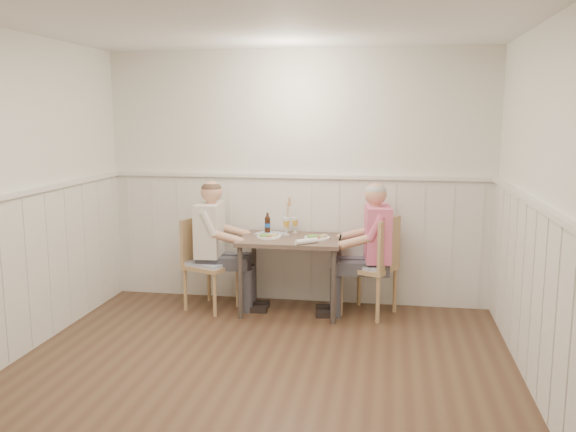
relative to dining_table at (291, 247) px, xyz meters
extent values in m
plane|color=#493020|center=(-0.01, -1.84, -0.65)|extent=(4.50, 4.50, 0.00)
cube|color=white|center=(-0.01, 0.41, 0.65)|extent=(4.00, 0.04, 2.60)
cube|color=white|center=(-0.01, -4.09, 0.65)|extent=(4.00, 0.04, 2.60)
cube|color=white|center=(1.99, -1.84, 0.65)|extent=(0.04, 4.50, 2.60)
cube|color=white|center=(-0.01, -1.84, 1.94)|extent=(4.00, 4.50, 0.02)
cube|color=white|center=(-0.01, 0.39, 0.00)|extent=(3.98, 0.03, 1.30)
cube|color=white|center=(1.98, -1.84, 0.00)|extent=(0.03, 4.48, 1.30)
cube|color=silver|center=(-0.01, 0.38, 0.67)|extent=(3.98, 0.06, 0.04)
cube|color=silver|center=(1.96, -1.84, 0.67)|extent=(0.06, 4.48, 0.04)
cube|color=#493E32|center=(0.00, 0.00, 0.08)|extent=(1.00, 0.70, 0.04)
cylinder|color=#3F3833|center=(-0.45, -0.30, -0.30)|extent=(0.05, 0.05, 0.71)
cylinder|color=#3F3833|center=(-0.45, 0.30, -0.30)|extent=(0.05, 0.05, 0.71)
cylinder|color=#3F3833|center=(0.45, -0.30, -0.30)|extent=(0.05, 0.05, 0.71)
cylinder|color=#3F3833|center=(0.45, 0.30, -0.30)|extent=(0.05, 0.05, 0.71)
cube|color=tan|center=(0.76, 0.04, -0.18)|extent=(0.61, 0.61, 0.04)
cube|color=#566B9D|center=(0.76, 0.04, -0.14)|extent=(0.55, 0.55, 0.03)
cube|color=tan|center=(0.95, -0.04, 0.08)|extent=(0.21, 0.43, 0.48)
cylinder|color=tan|center=(0.86, -0.22, -0.43)|extent=(0.04, 0.04, 0.45)
cylinder|color=tan|center=(0.50, -0.06, -0.43)|extent=(0.04, 0.04, 0.45)
cylinder|color=tan|center=(1.02, 0.15, -0.43)|extent=(0.04, 0.04, 0.45)
cylinder|color=tan|center=(0.66, 0.30, -0.43)|extent=(0.04, 0.04, 0.45)
cube|color=tan|center=(-0.81, -0.05, -0.21)|extent=(0.57, 0.57, 0.04)
cube|color=#566B9D|center=(-0.81, -0.05, -0.17)|extent=(0.51, 0.51, 0.03)
cube|color=tan|center=(-0.99, 0.03, 0.04)|extent=(0.19, 0.41, 0.46)
cylinder|color=tan|center=(-0.91, 0.20, -0.44)|extent=(0.04, 0.04, 0.42)
cylinder|color=tan|center=(-0.57, 0.06, -0.44)|extent=(0.04, 0.04, 0.42)
cylinder|color=tan|center=(-1.05, -0.15, -0.44)|extent=(0.04, 0.04, 0.42)
cylinder|color=tan|center=(-0.71, -0.29, -0.44)|extent=(0.04, 0.04, 0.42)
cube|color=#3F3F47|center=(0.82, 0.02, -0.44)|extent=(0.47, 0.43, 0.43)
cube|color=#3F3F47|center=(0.63, 0.00, -0.16)|extent=(0.44, 0.39, 0.13)
cube|color=pink|center=(0.82, 0.02, 0.16)|extent=(0.28, 0.45, 0.53)
sphere|color=tan|center=(0.82, 0.02, 0.54)|extent=(0.21, 0.21, 0.21)
sphere|color=#A5A5A0|center=(0.82, 0.02, 0.57)|extent=(0.20, 0.20, 0.20)
cube|color=black|center=(0.47, -0.02, 0.17)|extent=(0.02, 0.07, 0.13)
cube|color=#3F3F47|center=(-0.81, -0.02, -0.44)|extent=(0.45, 0.41, 0.43)
cube|color=#3F3F47|center=(-0.61, -0.01, -0.16)|extent=(0.42, 0.37, 0.13)
cube|color=white|center=(-0.81, -0.02, 0.16)|extent=(0.26, 0.44, 0.53)
sphere|color=tan|center=(-0.81, -0.02, 0.54)|extent=(0.21, 0.21, 0.21)
sphere|color=#4C3828|center=(-0.81, -0.02, 0.57)|extent=(0.20, 0.20, 0.20)
cylinder|color=white|center=(0.26, 0.00, 0.10)|extent=(0.25, 0.25, 0.02)
ellipsoid|color=#3F722D|center=(0.22, -0.03, 0.14)|extent=(0.12, 0.10, 0.05)
sphere|color=tan|center=(0.31, 0.01, 0.13)|extent=(0.03, 0.03, 0.03)
cube|color=#9D625E|center=(0.27, 0.06, 0.12)|extent=(0.08, 0.05, 0.01)
cylinder|color=white|center=(0.33, 0.06, 0.13)|extent=(0.05, 0.05, 0.03)
cylinder|color=white|center=(-0.22, -0.03, 0.10)|extent=(0.24, 0.24, 0.02)
ellipsoid|color=#3F722D|center=(-0.25, -0.05, 0.13)|extent=(0.12, 0.10, 0.04)
sphere|color=tan|center=(-0.17, -0.02, 0.13)|extent=(0.03, 0.03, 0.03)
cylinder|color=silver|center=(-0.01, 0.27, 0.10)|extent=(0.06, 0.06, 0.01)
cylinder|color=silver|center=(-0.01, 0.27, 0.14)|extent=(0.01, 0.01, 0.07)
cone|color=gold|center=(-0.01, 0.27, 0.20)|extent=(0.06, 0.06, 0.06)
cylinder|color=silver|center=(-0.01, 0.27, 0.24)|extent=(0.06, 0.06, 0.03)
cylinder|color=silver|center=(-0.07, 0.13, 0.10)|extent=(0.06, 0.06, 0.01)
cylinder|color=silver|center=(-0.07, 0.13, 0.14)|extent=(0.01, 0.01, 0.08)
cone|color=gold|center=(-0.07, 0.13, 0.21)|extent=(0.07, 0.07, 0.07)
cylinder|color=silver|center=(-0.07, 0.13, 0.26)|extent=(0.07, 0.07, 0.03)
cylinder|color=black|center=(-0.28, 0.21, 0.17)|extent=(0.06, 0.06, 0.15)
cone|color=black|center=(-0.28, 0.21, 0.26)|extent=(0.06, 0.06, 0.04)
cylinder|color=black|center=(-0.28, 0.21, 0.29)|extent=(0.02, 0.02, 0.03)
cylinder|color=#1950A7|center=(-0.28, 0.21, 0.18)|extent=(0.06, 0.06, 0.04)
cylinder|color=white|center=(0.19, -0.26, 0.12)|extent=(0.21, 0.18, 0.05)
cylinder|color=silver|center=(-0.09, 0.25, 0.14)|extent=(0.04, 0.04, 0.08)
cylinder|color=tan|center=(-0.09, 0.25, 0.28)|extent=(0.02, 0.02, 0.26)
cone|color=tan|center=(-0.09, 0.25, 0.44)|extent=(0.04, 0.04, 0.09)
cube|color=#566B9D|center=(-0.24, 0.17, 0.10)|extent=(0.34, 0.31, 0.01)
camera|label=1|loc=(0.94, -5.79, 1.29)|focal=38.00mm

